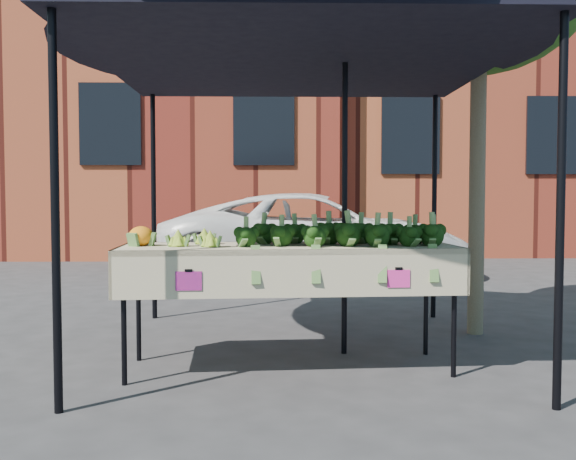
# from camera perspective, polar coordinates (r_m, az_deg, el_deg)

# --- Properties ---
(ground) EXTENTS (90.00, 90.00, 0.00)m
(ground) POSITION_cam_1_polar(r_m,az_deg,el_deg) (4.66, 2.29, -12.52)
(ground) COLOR #2A2A2C
(table) EXTENTS (2.45, 0.96, 0.90)m
(table) POSITION_cam_1_polar(r_m,az_deg,el_deg) (4.61, 0.05, -6.97)
(table) COLOR #C1B58E
(table) RESTS_ON ground
(canopy) EXTENTS (3.16, 3.16, 2.74)m
(canopy) POSITION_cam_1_polar(r_m,az_deg,el_deg) (5.07, 1.10, 4.36)
(canopy) COLOR black
(canopy) RESTS_ON ground
(broccoli_heap) EXTENTS (1.57, 0.54, 0.22)m
(broccoli_heap) POSITION_cam_1_polar(r_m,az_deg,el_deg) (4.60, 4.91, 0.03)
(broccoli_heap) COLOR black
(broccoli_heap) RESTS_ON table
(romanesco_cluster) EXTENTS (0.40, 0.44, 0.17)m
(romanesco_cluster) POSITION_cam_1_polar(r_m,az_deg,el_deg) (4.57, -8.32, -0.32)
(romanesco_cluster) COLOR #A1B92F
(romanesco_cluster) RESTS_ON table
(cauliflower_pair) EXTENTS (0.17, 0.17, 0.15)m
(cauliflower_pair) POSITION_cam_1_polar(r_m,az_deg,el_deg) (4.60, -13.14, -0.45)
(cauliflower_pair) COLOR orange
(cauliflower_pair) RESTS_ON table
(vehicle) EXTENTS (1.41, 2.25, 4.78)m
(vehicle) POSITION_cam_1_polar(r_m,az_deg,el_deg) (10.03, 2.49, 9.41)
(vehicle) COLOR white
(vehicle) RESTS_ON ground
(street_tree) EXTENTS (2.11, 2.11, 4.15)m
(street_tree) POSITION_cam_1_polar(r_m,az_deg,el_deg) (6.05, 16.81, 10.70)
(street_tree) COLOR #1E4C14
(street_tree) RESTS_ON ground
(building_left) EXTENTS (12.00, 8.00, 9.00)m
(building_left) POSITION_cam_1_polar(r_m,az_deg,el_deg) (17.46, -17.31, 13.46)
(building_left) COLOR maroon
(building_left) RESTS_ON ground
(building_right) EXTENTS (12.00, 8.00, 8.50)m
(building_right) POSITION_cam_1_polar(r_m,az_deg,el_deg) (18.72, 22.23, 11.86)
(building_right) COLOR maroon
(building_right) RESTS_ON ground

